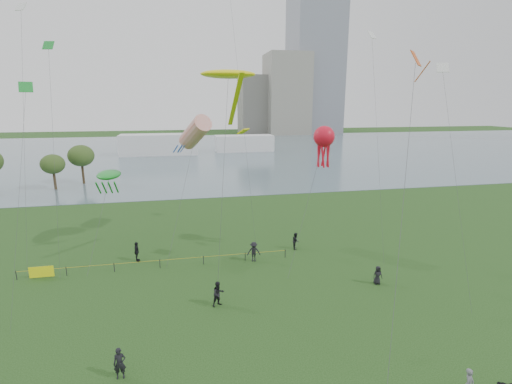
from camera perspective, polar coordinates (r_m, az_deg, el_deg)
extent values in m
plane|color=#173811|center=(23.92, 5.25, -24.89)|extent=(400.00, 400.00, 0.00)
cube|color=slate|center=(118.95, -8.70, 6.19)|extent=(400.00, 120.00, 0.08)
cube|color=slate|center=(202.91, 9.28, 26.20)|extent=(24.00, 24.00, 120.00)
cube|color=gray|center=(187.21, 4.71, 14.73)|extent=(20.00, 20.00, 38.00)
cube|color=slate|center=(189.67, -0.01, 13.25)|extent=(16.00, 18.00, 28.00)
cube|color=white|center=(113.69, -14.71, 7.09)|extent=(22.00, 8.00, 6.00)
cube|color=white|center=(118.19, -1.84, 7.50)|extent=(18.00, 7.00, 5.00)
cylinder|color=#372919|center=(73.89, -28.53, 1.37)|extent=(0.44, 0.44, 2.81)
ellipsoid|color=#3C5722|center=(73.39, -28.81, 3.78)|extent=(4.00, 4.00, 3.38)
cylinder|color=#372919|center=(76.99, -25.05, 2.36)|extent=(0.44, 0.44, 3.29)
ellipsoid|color=#3C5722|center=(76.44, -25.32, 5.07)|extent=(4.68, 4.68, 3.95)
cylinder|color=black|center=(38.62, -32.95, -10.70)|extent=(0.07, 0.07, 0.85)
cylinder|color=black|center=(37.31, -27.14, -10.79)|extent=(0.07, 0.07, 0.85)
cylinder|color=black|center=(36.40, -20.98, -10.77)|extent=(0.07, 0.07, 0.85)
cylinder|color=black|center=(35.91, -14.57, -10.61)|extent=(0.07, 0.07, 0.85)
cylinder|color=black|center=(35.87, -8.08, -10.33)|extent=(0.07, 0.07, 0.85)
cylinder|color=black|center=(36.27, -1.67, -9.91)|extent=(0.07, 0.07, 0.85)
cylinder|color=black|center=(37.09, 4.51, -9.40)|extent=(0.07, 0.07, 0.85)
cylinder|color=gold|center=(35.78, -14.60, -10.14)|extent=(24.00, 0.03, 0.03)
cube|color=#F9F90D|center=(37.87, -30.12, -10.59)|extent=(2.00, 0.04, 1.00)
imported|color=slate|center=(23.88, 29.92, -24.28)|extent=(0.77, 0.70, 1.77)
imported|color=black|center=(28.83, -5.81, -15.32)|extent=(1.16, 1.06, 1.94)
imported|color=black|center=(35.95, -0.34, -9.17)|extent=(1.36, 0.91, 1.96)
imported|color=black|center=(37.76, -17.87, -8.73)|extent=(0.61, 1.18, 1.94)
imported|color=black|center=(33.43, 18.21, -12.05)|extent=(0.82, 0.57, 1.59)
imported|color=black|center=(23.64, -20.24, -23.51)|extent=(0.70, 0.49, 1.83)
imported|color=black|center=(39.16, 6.12, -7.47)|extent=(0.84, 0.97, 1.74)
cylinder|color=#3F3F42|center=(32.46, -5.08, 2.53)|extent=(1.96, 5.82, 17.38)
ellipsoid|color=#FAEA0D|center=(34.96, -4.30, 17.63)|extent=(5.00, 3.12, 0.78)
cube|color=#FAEA0D|center=(30.71, -3.20, 13.74)|extent=(0.36, 6.98, 4.09)
cube|color=#FAEA0D|center=(27.02, -1.96, 9.33)|extent=(0.95, 0.95, 0.42)
cylinder|color=#3F3F42|center=(37.84, -11.33, -0.43)|extent=(3.42, 8.07, 11.80)
cylinder|color=red|center=(40.94, -9.36, 9.05)|extent=(3.86, 5.27, 3.96)
cylinder|color=blue|center=(39.87, -11.22, 6.55)|extent=(0.60, 1.13, 0.88)
cylinder|color=blue|center=(40.24, -11.62, 6.59)|extent=(0.60, 1.13, 0.88)
cylinder|color=blue|center=(40.10, -12.26, 6.54)|extent=(0.60, 1.13, 0.88)
cylinder|color=blue|center=(39.64, -12.27, 6.46)|extent=(0.60, 1.13, 0.88)
cylinder|color=blue|center=(39.49, -11.62, 6.47)|extent=(0.60, 1.13, 0.88)
cylinder|color=#3F3F42|center=(38.15, -23.03, -4.25)|extent=(1.41, 6.64, 7.83)
ellipsoid|color=#1A9128|center=(40.27, -21.67, 2.51)|extent=(2.29, 4.12, 0.80)
cylinder|color=#1A9128|center=(39.07, -23.09, 0.57)|extent=(0.16, 1.79, 1.54)
cylinder|color=#1A9128|center=(38.96, -22.30, 0.60)|extent=(0.16, 1.79, 1.54)
cylinder|color=#1A9128|center=(38.86, -21.51, 0.64)|extent=(0.16, 1.79, 1.54)
cylinder|color=#1A9128|center=(38.77, -20.71, 0.68)|extent=(0.16, 1.79, 1.54)
cylinder|color=#3F3F42|center=(33.86, 7.80, -1.94)|extent=(4.73, 4.82, 11.79)
sphere|color=red|center=(35.85, 10.43, 8.40)|extent=(2.00, 2.00, 2.00)
cylinder|color=red|center=(36.21, 11.06, 5.87)|extent=(0.18, 0.54, 2.60)
cylinder|color=red|center=(36.52, 10.44, 5.96)|extent=(0.49, 0.36, 2.61)
cylinder|color=red|center=(36.33, 9.70, 5.95)|extent=(0.49, 0.36, 2.61)
cylinder|color=red|center=(35.85, 9.57, 5.86)|extent=(0.18, 0.54, 2.60)
cylinder|color=red|center=(35.54, 10.20, 5.77)|extent=(0.49, 0.36, 2.61)
cylinder|color=red|center=(35.72, 10.95, 5.77)|extent=(0.49, 0.36, 2.61)
cylinder|color=#3F3F42|center=(25.20, 21.76, -0.86)|extent=(6.70, 10.26, 18.01)
cube|color=#E85214|center=(30.79, 23.38, 18.35)|extent=(1.35, 1.35, 1.10)
cylinder|color=#E85214|center=(29.96, 24.20, 16.52)|extent=(0.08, 1.58, 1.35)
cube|color=#198C2D|center=(39.06, -29.33, 19.09)|extent=(1.04, 1.00, 0.76)
cube|color=white|center=(42.41, 17.40, 22.07)|extent=(0.93, 0.60, 0.76)
cube|color=white|center=(34.24, 26.78, 16.73)|extent=(0.97, 0.68, 0.76)
cube|color=#198C2D|center=(32.25, -31.91, 13.56)|extent=(1.05, 0.91, 0.76)
cube|color=white|center=(42.29, -32.46, 22.94)|extent=(1.01, 0.76, 0.76)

